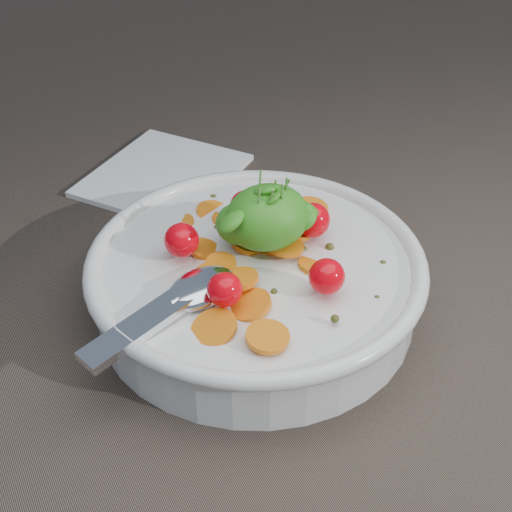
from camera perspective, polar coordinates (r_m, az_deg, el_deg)
name	(u,v)px	position (r m, az deg, el deg)	size (l,w,h in m)	color
ground	(268,324)	(0.57, 0.95, -5.46)	(6.00, 6.00, 0.00)	brown
bowl	(256,278)	(0.57, -0.01, -1.78)	(0.29, 0.27, 0.11)	white
napkin	(163,175)	(0.76, -7.43, 6.43)	(0.15, 0.14, 0.01)	white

